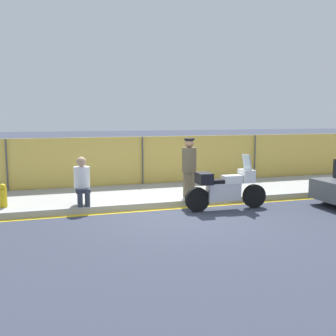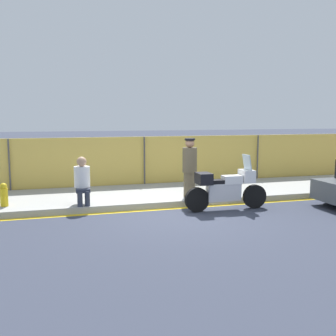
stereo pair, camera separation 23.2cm
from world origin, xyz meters
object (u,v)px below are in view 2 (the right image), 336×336
officer_standing (190,167)px  person_seated_on_curb (82,178)px  motorcycle (226,188)px  fire_hydrant (4,195)px

officer_standing → person_seated_on_curb: 3.10m
officer_standing → person_seated_on_curb: size_ratio=1.35×
motorcycle → fire_hydrant: 5.88m
officer_standing → fire_hydrant: (-5.10, 0.16, -0.57)m
motorcycle → officer_standing: 1.40m
motorcycle → officer_standing: size_ratio=1.36×
motorcycle → fire_hydrant: (-5.72, 1.33, -0.12)m
motorcycle → person_seated_on_curb: motorcycle is taller
person_seated_on_curb → officer_standing: bearing=1.7°
officer_standing → person_seated_on_curb: officer_standing is taller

